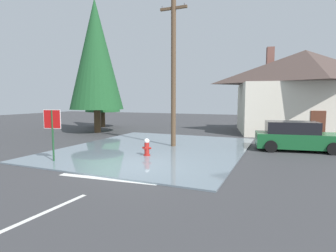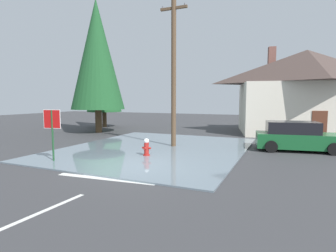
{
  "view_description": "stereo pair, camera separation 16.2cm",
  "coord_description": "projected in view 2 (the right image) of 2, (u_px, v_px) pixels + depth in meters",
  "views": [
    {
      "loc": [
        5.59,
        -9.76,
        2.81
      ],
      "look_at": [
        -0.2,
        3.92,
        1.34
      ],
      "focal_mm": 29.08,
      "sensor_mm": 36.0,
      "label": 1
    },
    {
      "loc": [
        5.74,
        -9.69,
        2.81
      ],
      "look_at": [
        -0.2,
        3.92,
        1.34
      ],
      "focal_mm": 29.08,
      "sensor_mm": 36.0,
      "label": 2
    }
  ],
  "objects": [
    {
      "name": "fire_hydrant",
      "position": [
        146.0,
        148.0,
        13.27
      ],
      "size": [
        0.45,
        0.39,
        0.91
      ],
      "color": "#AD231E",
      "rests_on": "ground"
    },
    {
      "name": "ground_plane",
      "position": [
        135.0,
        167.0,
        11.41
      ],
      "size": [
        80.0,
        80.0,
        0.1
      ],
      "primitive_type": "cube",
      "color": "#38383A"
    },
    {
      "name": "lane_stop_bar",
      "position": [
        105.0,
        179.0,
        9.63
      ],
      "size": [
        3.87,
        0.63,
        0.01
      ],
      "primitive_type": "cube",
      "rotation": [
        0.0,
        0.0,
        0.09
      ],
      "color": "silver",
      "rests_on": "ground"
    },
    {
      "name": "house",
      "position": [
        305.0,
        90.0,
        22.18
      ],
      "size": [
        12.19,
        9.76,
        7.3
      ],
      "color": "silver",
      "rests_on": "ground"
    },
    {
      "name": "utility_pole",
      "position": [
        174.0,
        71.0,
        15.57
      ],
      "size": [
        1.6,
        0.28,
        8.49
      ],
      "color": "brown",
      "rests_on": "ground"
    },
    {
      "name": "parked_car",
      "position": [
        297.0,
        137.0,
        14.8
      ],
      "size": [
        4.59,
        2.57,
        1.59
      ],
      "color": "#195B2D",
      "rests_on": "ground"
    },
    {
      "name": "pine_tree_mid_left",
      "position": [
        97.0,
        55.0,
        22.38
      ],
      "size": [
        4.38,
        4.38,
        10.95
      ],
      "color": "#4C3823",
      "rests_on": "ground"
    },
    {
      "name": "stop_sign_near",
      "position": [
        52.0,
        124.0,
        12.05
      ],
      "size": [
        0.83,
        0.18,
        2.35
      ],
      "color": "#1E4C28",
      "rests_on": "ground"
    },
    {
      "name": "flood_puddle",
      "position": [
        156.0,
        148.0,
        15.4
      ],
      "size": [
        9.63,
        11.69,
        0.06
      ],
      "primitive_type": "cube",
      "color": "slate",
      "rests_on": "ground"
    },
    {
      "name": "lane_center_stripe",
      "position": [
        19.0,
        222.0,
        6.25
      ],
      "size": [
        0.36,
        4.0,
        0.01
      ],
      "primitive_type": "cube",
      "rotation": [
        0.0,
        0.0,
        1.52
      ],
      "color": "silver",
      "rests_on": "ground"
    },
    {
      "name": "pine_tree_tall_left",
      "position": [
        104.0,
        76.0,
        27.07
      ],
      "size": [
        3.44,
        3.44,
        8.6
      ],
      "color": "#4C3823",
      "rests_on": "ground"
    }
  ]
}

